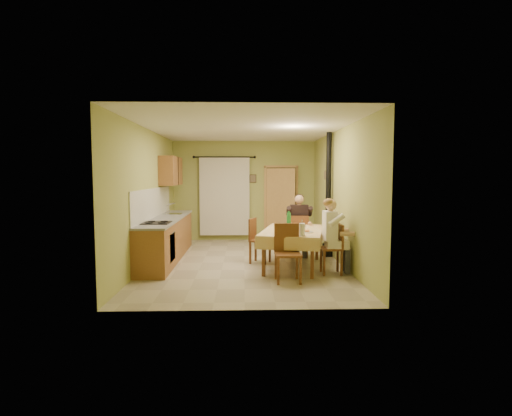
{
  "coord_description": "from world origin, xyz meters",
  "views": [
    {
      "loc": [
        -0.01,
        -8.33,
        1.85
      ],
      "look_at": [
        0.25,
        0.1,
        1.15
      ],
      "focal_mm": 28.0,
      "sensor_mm": 36.0,
      "label": 1
    }
  ],
  "objects_px": {
    "stove_flue": "(328,212)",
    "dining_table": "(293,248)",
    "man_right": "(332,227)",
    "man_far": "(299,218)",
    "chair_left": "(260,249)",
    "chair_near": "(288,265)",
    "chair_far": "(299,244)",
    "chair_right": "(332,258)"
  },
  "relations": [
    {
      "from": "dining_table",
      "to": "man_far",
      "type": "height_order",
      "value": "man_far"
    },
    {
      "from": "chair_far",
      "to": "chair_left",
      "type": "relative_size",
      "value": 1.01
    },
    {
      "from": "stove_flue",
      "to": "chair_right",
      "type": "bearing_deg",
      "value": -99.18
    },
    {
      "from": "man_far",
      "to": "man_right",
      "type": "height_order",
      "value": "same"
    },
    {
      "from": "dining_table",
      "to": "man_far",
      "type": "bearing_deg",
      "value": 88.59
    },
    {
      "from": "chair_right",
      "to": "chair_left",
      "type": "distance_m",
      "value": 1.64
    },
    {
      "from": "chair_far",
      "to": "dining_table",
      "type": "bearing_deg",
      "value": -100.7
    },
    {
      "from": "man_far",
      "to": "stove_flue",
      "type": "xyz_separation_m",
      "value": [
        0.66,
        0.05,
        0.15
      ]
    },
    {
      "from": "man_right",
      "to": "stove_flue",
      "type": "bearing_deg",
      "value": -9.08
    },
    {
      "from": "chair_left",
      "to": "man_far",
      "type": "height_order",
      "value": "man_far"
    },
    {
      "from": "chair_far",
      "to": "chair_right",
      "type": "bearing_deg",
      "value": -71.34
    },
    {
      "from": "man_far",
      "to": "chair_near",
      "type": "bearing_deg",
      "value": -98.86
    },
    {
      "from": "chair_left",
      "to": "man_right",
      "type": "distance_m",
      "value": 1.73
    },
    {
      "from": "chair_far",
      "to": "chair_left",
      "type": "distance_m",
      "value": 1.09
    },
    {
      "from": "chair_near",
      "to": "chair_left",
      "type": "xyz_separation_m",
      "value": [
        -0.43,
        1.51,
        -0.0
      ]
    },
    {
      "from": "chair_left",
      "to": "chair_right",
      "type": "bearing_deg",
      "value": 75.75
    },
    {
      "from": "chair_far",
      "to": "chair_near",
      "type": "relative_size",
      "value": 0.95
    },
    {
      "from": "stove_flue",
      "to": "chair_left",
      "type": "bearing_deg",
      "value": -157.81
    },
    {
      "from": "chair_near",
      "to": "chair_left",
      "type": "distance_m",
      "value": 1.57
    },
    {
      "from": "chair_far",
      "to": "stove_flue",
      "type": "distance_m",
      "value": 0.99
    },
    {
      "from": "chair_near",
      "to": "man_right",
      "type": "height_order",
      "value": "man_right"
    },
    {
      "from": "man_far",
      "to": "man_right",
      "type": "bearing_deg",
      "value": -71.92
    },
    {
      "from": "chair_near",
      "to": "man_far",
      "type": "bearing_deg",
      "value": -104.67
    },
    {
      "from": "chair_far",
      "to": "chair_right",
      "type": "distance_m",
      "value": 1.61
    },
    {
      "from": "man_far",
      "to": "chair_far",
      "type": "bearing_deg",
      "value": -90.0
    },
    {
      "from": "chair_far",
      "to": "chair_near",
      "type": "height_order",
      "value": "chair_near"
    },
    {
      "from": "man_far",
      "to": "stove_flue",
      "type": "bearing_deg",
      "value": 8.39
    },
    {
      "from": "dining_table",
      "to": "man_right",
      "type": "distance_m",
      "value": 0.99
    },
    {
      "from": "chair_right",
      "to": "man_far",
      "type": "height_order",
      "value": "man_far"
    },
    {
      "from": "chair_left",
      "to": "stove_flue",
      "type": "bearing_deg",
      "value": 134.37
    },
    {
      "from": "chair_right",
      "to": "chair_left",
      "type": "relative_size",
      "value": 1.0
    },
    {
      "from": "man_right",
      "to": "man_far",
      "type": "bearing_deg",
      "value": 14.44
    },
    {
      "from": "stove_flue",
      "to": "dining_table",
      "type": "bearing_deg",
      "value": -131.14
    },
    {
      "from": "chair_far",
      "to": "man_far",
      "type": "height_order",
      "value": "man_far"
    },
    {
      "from": "chair_near",
      "to": "stove_flue",
      "type": "relative_size",
      "value": 0.36
    },
    {
      "from": "chair_far",
      "to": "man_right",
      "type": "distance_m",
      "value": 1.71
    },
    {
      "from": "man_right",
      "to": "stove_flue",
      "type": "relative_size",
      "value": 0.5
    },
    {
      "from": "man_far",
      "to": "man_right",
      "type": "relative_size",
      "value": 1.0
    },
    {
      "from": "dining_table",
      "to": "chair_left",
      "type": "xyz_separation_m",
      "value": [
        -0.65,
        0.42,
        -0.09
      ]
    },
    {
      "from": "chair_right",
      "to": "man_far",
      "type": "relative_size",
      "value": 0.67
    },
    {
      "from": "dining_table",
      "to": "man_right",
      "type": "bearing_deg",
      "value": -26.85
    },
    {
      "from": "chair_far",
      "to": "man_right",
      "type": "height_order",
      "value": "man_right"
    }
  ]
}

